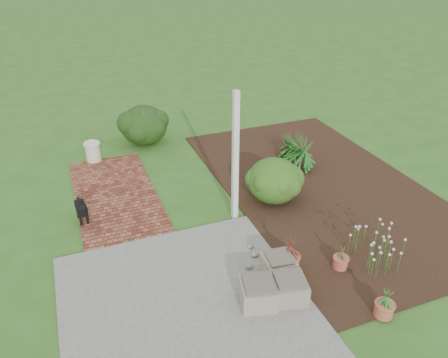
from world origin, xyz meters
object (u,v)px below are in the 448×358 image
object	(u,v)px
stone_trough_near	(289,289)
cream_ceramic_urn	(93,152)
black_dog	(81,209)
evergreen_shrub	(274,179)

from	to	relation	value
stone_trough_near	cream_ceramic_urn	bearing A→B (deg)	110.54
stone_trough_near	cream_ceramic_urn	size ratio (longest dim) A/B	1.10
black_dog	cream_ceramic_urn	bearing A→B (deg)	73.54
cream_ceramic_urn	evergreen_shrub	world-z (taller)	evergreen_shrub
black_dog	evergreen_shrub	distance (m)	3.72
stone_trough_near	black_dog	xyz separation A→B (m)	(-2.62, 3.11, 0.13)
black_dog	cream_ceramic_urn	size ratio (longest dim) A/B	1.28
black_dog	cream_ceramic_urn	xyz separation A→B (m)	(0.49, 2.56, -0.07)
stone_trough_near	black_dog	world-z (taller)	black_dog
stone_trough_near	evergreen_shrub	xyz separation A→B (m)	(1.06, 2.58, 0.28)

